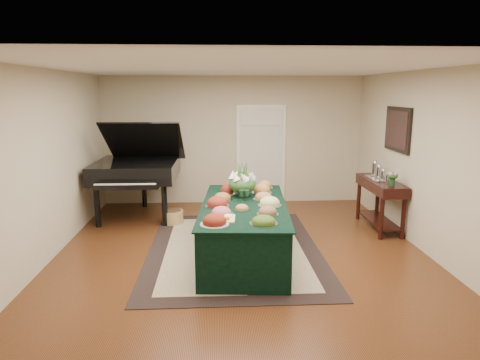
{
  "coord_description": "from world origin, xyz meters",
  "views": [
    {
      "loc": [
        -0.36,
        -6.1,
        2.39
      ],
      "look_at": [
        0.0,
        0.3,
        1.05
      ],
      "focal_mm": 32.0,
      "sensor_mm": 36.0,
      "label": 1
    }
  ],
  "objects": [
    {
      "name": "wicker_basket",
      "position": [
        -1.17,
        1.49,
        0.12
      ],
      "size": [
        0.39,
        0.39,
        0.24
      ],
      "primitive_type": "cylinder",
      "color": "olive",
      "rests_on": "ground"
    },
    {
      "name": "mahogany_sideboard",
      "position": [
        2.5,
        1.0,
        0.68
      ],
      "size": [
        0.45,
        1.35,
        0.87
      ],
      "color": "black",
      "rests_on": "ground"
    },
    {
      "name": "ground",
      "position": [
        0.0,
        0.0,
        0.0
      ],
      "size": [
        6.0,
        6.0,
        0.0
      ],
      "primitive_type": "plane",
      "color": "#32170B",
      "rests_on": "ground"
    },
    {
      "name": "area_rug",
      "position": [
        -0.1,
        0.13,
        0.01
      ],
      "size": [
        2.59,
        3.63,
        0.01
      ],
      "color": "black",
      "rests_on": "ground"
    },
    {
      "name": "food_platters",
      "position": [
        0.03,
        -0.28,
        0.84
      ],
      "size": [
        1.15,
        2.27,
        0.13
      ],
      "color": "#A9B3AA",
      "rests_on": "buffet_table"
    },
    {
      "name": "buffet_table",
      "position": [
        0.03,
        -0.18,
        0.4
      ],
      "size": [
        1.37,
        2.62,
        0.8
      ],
      "color": "black",
      "rests_on": "ground"
    },
    {
      "name": "cutting_board",
      "position": [
        -0.3,
        -0.9,
        0.83
      ],
      "size": [
        0.36,
        0.36,
        0.1
      ],
      "color": "tan",
      "rests_on": "buffet_table"
    },
    {
      "name": "grand_piano",
      "position": [
        -1.87,
        1.99,
        0.94
      ],
      "size": [
        1.65,
        1.85,
        1.85
      ],
      "color": "black",
      "rests_on": "ground"
    },
    {
      "name": "green_goblets",
      "position": [
        0.04,
        -0.05,
        0.89
      ],
      "size": [
        0.15,
        0.08,
        0.18
      ],
      "color": "#163721",
      "rests_on": "buffet_table"
    },
    {
      "name": "pink_bouquet",
      "position": [
        2.5,
        0.55,
        1.03
      ],
      "size": [
        0.19,
        0.19,
        0.24
      ],
      "color": "#163721",
      "rests_on": "mahogany_sideboard"
    },
    {
      "name": "wall_painting",
      "position": [
        2.72,
        1.0,
        1.75
      ],
      "size": [
        0.05,
        0.95,
        0.75
      ],
      "color": "black",
      "rests_on": "ground"
    },
    {
      "name": "tea_service",
      "position": [
        2.5,
        1.08,
        0.99
      ],
      "size": [
        0.34,
        0.74,
        0.3
      ],
      "color": "silver",
      "rests_on": "mahogany_sideboard"
    },
    {
      "name": "floral_centerpiece",
      "position": [
        0.04,
        0.27,
        1.05
      ],
      "size": [
        0.43,
        0.43,
        0.43
      ],
      "color": "#163721",
      "rests_on": "buffet_table"
    },
    {
      "name": "kitchen_doorway",
      "position": [
        0.6,
        2.97,
        1.02
      ],
      "size": [
        1.05,
        0.07,
        2.1
      ],
      "color": "white",
      "rests_on": "ground"
    }
  ]
}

